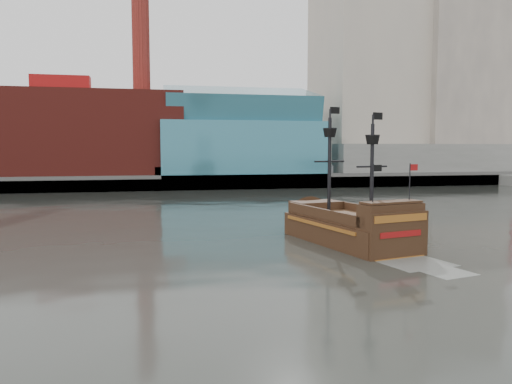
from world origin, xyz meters
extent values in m
plane|color=#262823|center=(0.00, 0.00, 0.00)|extent=(400.00, 400.00, 0.00)
cube|color=slate|center=(0.00, 92.00, 1.00)|extent=(220.00, 60.00, 2.00)
cube|color=#4C4C49|center=(0.00, 62.50, 1.30)|extent=(220.00, 1.00, 2.60)
cube|color=maroon|center=(-22.00, 72.00, 9.50)|extent=(42.00, 18.00, 15.00)
cube|color=teal|center=(10.00, 70.00, 7.00)|extent=(30.00, 16.00, 10.00)
cube|color=#B7AB98|center=(40.00, 80.00, 25.00)|extent=(20.00, 22.00, 46.00)
cube|color=#A79A8C|center=(58.00, 76.00, 21.00)|extent=(18.00, 18.00, 38.00)
cube|color=#B7AB98|center=(50.00, 97.00, 28.00)|extent=(24.00, 20.00, 52.00)
cube|color=slate|center=(48.00, 66.00, 5.00)|extent=(40.00, 6.00, 6.00)
cylinder|color=maroon|center=(-8.00, 74.00, 28.00)|extent=(3.20, 3.20, 22.00)
cube|color=teal|center=(10.00, 70.00, 15.00)|extent=(28.00, 14.94, 8.78)
cube|color=slate|center=(78.00, 82.00, 3.50)|extent=(4.00, 4.00, 3.00)
cylinder|color=maroon|center=(78.00, 82.00, 18.00)|extent=(1.40, 1.40, 32.00)
cube|color=maroon|center=(75.00, 82.00, 33.00)|extent=(5.00, 2.50, 2.50)
cube|color=maroon|center=(85.00, 92.00, 27.00)|extent=(5.00, 2.50, 2.50)
cube|color=black|center=(7.64, 12.02, 0.57)|extent=(7.09, 12.17, 2.47)
cube|color=#51311D|center=(7.64, 12.02, 1.95)|extent=(6.38, 10.95, 0.29)
cube|color=black|center=(6.66, 16.47, 2.28)|extent=(4.44, 3.10, 0.95)
cube|color=black|center=(8.70, 7.19, 2.66)|extent=(4.74, 2.46, 1.71)
cube|color=black|center=(8.89, 6.33, 1.14)|extent=(4.60, 1.23, 3.80)
cube|color=#93541C|center=(8.92, 6.20, 2.66)|extent=(4.20, 0.99, 0.48)
cube|color=maroon|center=(8.92, 6.20, 1.62)|extent=(3.27, 0.79, 0.38)
cylinder|color=black|center=(6.59, 13.25, 5.80)|extent=(0.32, 0.32, 7.42)
cylinder|color=black|center=(8.85, 10.53, 5.52)|extent=(0.32, 0.32, 6.85)
cone|color=black|center=(6.59, 13.25, 8.37)|extent=(1.25, 1.25, 0.67)
cone|color=black|center=(8.85, 10.53, 7.80)|extent=(1.25, 1.25, 0.67)
cube|color=black|center=(7.01, 13.34, 10.08)|extent=(0.84, 0.21, 0.52)
cube|color=black|center=(9.26, 10.62, 9.51)|extent=(0.84, 0.21, 0.52)
cube|color=gray|center=(9.23, 4.77, 0.01)|extent=(4.68, 4.21, 0.02)
camera|label=1|loc=(-7.05, -23.12, 7.19)|focal=35.00mm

